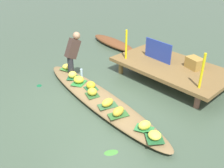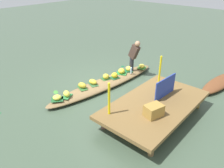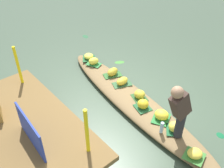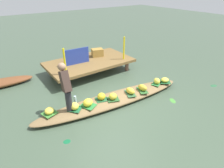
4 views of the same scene
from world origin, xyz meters
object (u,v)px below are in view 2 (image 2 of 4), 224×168
at_px(banana_bunch_0, 115,75).
at_px(banana_bunch_8, 106,76).
at_px(banana_bunch_1, 93,82).
at_px(vendor_boat, 106,83).
at_px(banana_bunch_6, 142,66).
at_px(banana_bunch_7, 57,97).
at_px(vendor_person, 134,54).
at_px(water_bottle, 131,71).
at_px(banana_bunch_4, 82,85).
at_px(banana_bunch_5, 122,71).
at_px(market_banner, 165,87).
at_px(banana_bunch_2, 129,69).
at_px(moored_boat, 220,83).
at_px(banana_bunch_3, 67,94).
at_px(produce_crate, 154,111).

xyz_separation_m(banana_bunch_0, banana_bunch_8, (0.27, -0.18, -0.01)).
relative_size(banana_bunch_1, banana_bunch_8, 1.31).
height_order(vendor_boat, banana_bunch_6, banana_bunch_6).
height_order(banana_bunch_6, banana_bunch_7, banana_bunch_6).
relative_size(banana_bunch_6, vendor_person, 0.21).
distance_m(banana_bunch_8, water_bottle, 1.04).
relative_size(banana_bunch_4, banana_bunch_5, 1.12).
xyz_separation_m(banana_bunch_1, market_banner, (-0.50, 2.43, 0.46)).
height_order(banana_bunch_1, banana_bunch_8, banana_bunch_8).
distance_m(banana_bunch_2, market_banner, 2.54).
xyz_separation_m(vendor_boat, moored_boat, (-2.68, 3.03, 0.02)).
xyz_separation_m(banana_bunch_0, banana_bunch_7, (2.29, -0.32, -0.03)).
relative_size(banana_bunch_0, water_bottle, 0.96).
xyz_separation_m(moored_boat, banana_bunch_3, (4.27, -3.20, 0.18)).
bearing_deg(banana_bunch_6, banana_bunch_8, -13.39).
relative_size(banana_bunch_1, vendor_person, 0.25).
distance_m(banana_bunch_1, banana_bunch_2, 1.70).
relative_size(banana_bunch_0, banana_bunch_8, 0.98).
height_order(banana_bunch_4, market_banner, market_banner).
bearing_deg(banana_bunch_4, market_banner, 110.10).
distance_m(banana_bunch_3, banana_bunch_8, 1.71).
distance_m(vendor_person, produce_crate, 3.32).
bearing_deg(moored_boat, banana_bunch_8, -44.48).
bearing_deg(banana_bunch_1, banana_bunch_2, 172.14).
relative_size(vendor_boat, vendor_person, 3.86).
distance_m(banana_bunch_1, banana_bunch_6, 2.32).
distance_m(banana_bunch_0, water_bottle, 0.72).
distance_m(moored_boat, market_banner, 2.84).
xyz_separation_m(banana_bunch_2, produce_crate, (2.23, 2.48, 0.31)).
bearing_deg(banana_bunch_1, banana_bunch_3, -1.13).
height_order(banana_bunch_4, banana_bunch_5, banana_bunch_5).
distance_m(banana_bunch_3, banana_bunch_5, 2.44).
distance_m(banana_bunch_2, vendor_person, 0.62).
distance_m(moored_boat, banana_bunch_7, 5.63).
xyz_separation_m(vendor_boat, produce_crate, (1.03, 2.56, 0.51)).
bearing_deg(banana_bunch_8, banana_bunch_4, -6.60).
relative_size(banana_bunch_5, produce_crate, 0.63).
relative_size(banana_bunch_3, banana_bunch_7, 1.03).
bearing_deg(banana_bunch_3, produce_crate, 101.72).
relative_size(banana_bunch_2, market_banner, 0.24).
xyz_separation_m(banana_bunch_1, banana_bunch_2, (-1.69, 0.23, 0.01)).
bearing_deg(water_bottle, banana_bunch_7, -10.31).
bearing_deg(banana_bunch_0, banana_bunch_3, -7.03).
xyz_separation_m(banana_bunch_5, market_banner, (0.83, 2.25, 0.45)).
height_order(vendor_boat, banana_bunch_2, banana_bunch_2).
bearing_deg(banana_bunch_3, banana_bunch_0, 172.97).
height_order(banana_bunch_1, banana_bunch_6, banana_bunch_1).
bearing_deg(banana_bunch_6, banana_bunch_7, -8.29).
bearing_deg(market_banner, banana_bunch_6, -128.50).
height_order(market_banner, produce_crate, market_banner).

